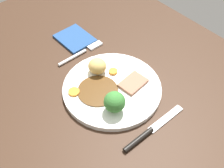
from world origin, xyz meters
TOP-DOWN VIEW (x-y plane):
  - dining_table at (0.00, 0.00)cm, footprint 120.00×84.00cm
  - dinner_plate at (-2.79, 1.99)cm, footprint 25.32×25.32cm
  - gravy_pool at (-3.97, -1.68)cm, footprint 10.27×10.27cm
  - meat_slice_main at (-0.05, 6.71)cm, footprint 5.73×7.45cm
  - roast_potato_left at (-9.35, 2.43)cm, footprint 6.67×6.66cm
  - carrot_coin_front at (-7.37, -6.58)cm, footprint 2.84×2.84cm
  - carrot_coin_back at (-6.46, 5.45)cm, footprint 2.28×2.28cm
  - broccoli_floret at (3.23, -2.26)cm, footprint 5.08×5.08cm
  - fork at (-19.26, 4.34)cm, footprint 2.10×15.28cm
  - knife at (12.40, 0.28)cm, footprint 1.78×18.51cm
  - folded_napkin at (-25.85, 6.35)cm, footprint 11.31×9.38cm

SIDE VIEW (x-z plane):
  - dining_table at x=0.00cm, z-range 0.00..3.60cm
  - fork at x=-19.26cm, z-range 3.54..4.44cm
  - folded_napkin at x=-25.85cm, z-range 3.60..4.40cm
  - knife at x=12.40cm, z-range 3.45..4.65cm
  - dinner_plate at x=-2.79cm, z-range 3.60..5.00cm
  - gravy_pool at x=-3.97cm, z-range 5.00..5.30cm
  - carrot_coin_front at x=-7.37cm, z-range 5.00..5.55cm
  - carrot_coin_back at x=-6.46cm, z-range 5.00..5.68cm
  - meat_slice_main at x=-0.05cm, z-range 5.00..5.80cm
  - roast_potato_left at x=-9.35cm, z-range 5.00..9.22cm
  - broccoli_floret at x=3.23cm, z-range 5.21..10.81cm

